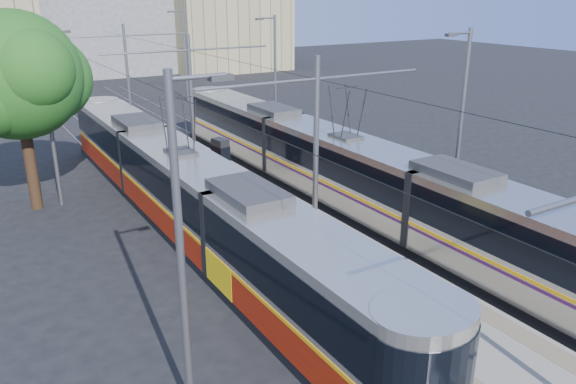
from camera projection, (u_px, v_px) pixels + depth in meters
ground at (476, 355)px, 15.35m from camera, size 160.00×160.00×0.00m
platform at (218, 181)px, 28.99m from camera, size 4.00×50.00×0.30m
tactile_strip_left at (191, 183)px, 28.24m from camera, size 0.70×50.00×0.01m
tactile_strip_right at (243, 174)px, 29.65m from camera, size 0.70×50.00×0.01m
rails at (218, 183)px, 29.04m from camera, size 8.71×70.00×0.03m
tram_left at (183, 191)px, 22.92m from camera, size 2.43×29.30×5.50m
tram_right at (345, 168)px, 25.32m from camera, size 2.43×32.12×5.50m
catenary at (240, 106)px, 25.23m from camera, size 9.20×70.00×7.00m
street_lamps at (184, 92)px, 30.86m from camera, size 15.18×38.22×8.00m
shelter at (221, 158)px, 28.64m from camera, size 0.71×1.01×2.06m
tree at (25, 77)px, 24.15m from camera, size 6.03×5.57×8.76m
building_right at (226, 25)px, 70.01m from camera, size 14.28×10.20×10.76m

